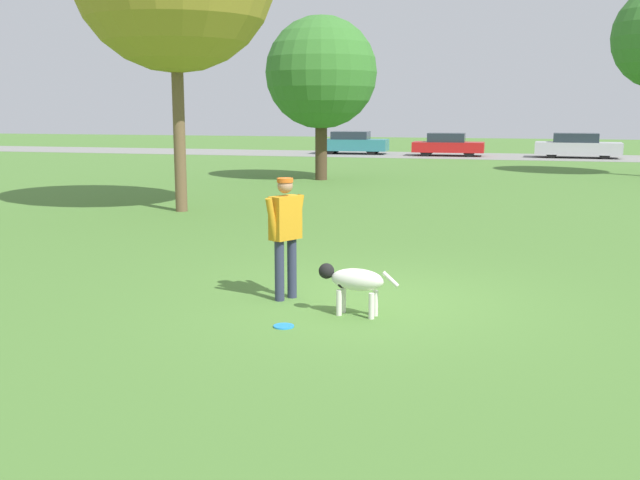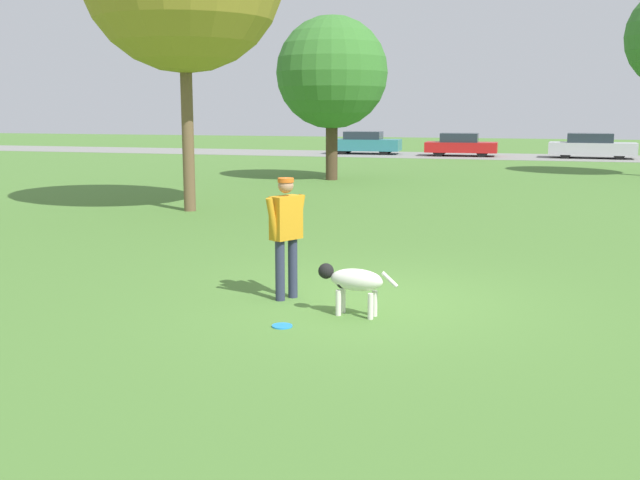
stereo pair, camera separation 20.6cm
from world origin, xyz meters
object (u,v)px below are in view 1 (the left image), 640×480
Objects in this scene: parked_car_teal at (352,143)px; parked_car_silver at (577,146)px; tree_far_left at (321,73)px; parked_car_red at (448,145)px; person at (285,228)px; frisbee at (284,326)px; dog at (353,281)px.

parked_car_teal is 12.48m from parked_car_silver.
tree_far_left is 1.49× the size of parked_car_red.
frisbee is at bearing -135.46° from person.
parked_car_teal reaches higher than parked_car_red.
person is 1.33m from dog.
tree_far_left is 16.68m from parked_car_teal.
parked_car_teal reaches higher than frisbee.
parked_car_red is 0.88× the size of parked_car_silver.
parked_car_teal is (-2.47, 16.17, -3.24)m from tree_far_left.
parked_car_silver reaches higher than dog.
tree_far_left is (-5.22, 17.81, 3.44)m from dog.
person is 33.49m from parked_car_silver.
dog is at bearing -73.66° from tree_far_left.
parked_car_silver is (6.88, 0.03, 0.02)m from parked_car_red.
frisbee is at bearing -76.26° from tree_far_left.
person reaches higher than parked_car_red.
parked_car_red is 6.88m from parked_car_silver.
person is 1.67m from frisbee.
person reaches higher than dog.
tree_far_left is 1.32× the size of parked_car_silver.
tree_far_left is at bearing -84.16° from parked_car_teal.
parked_car_silver is (10.00, 15.73, -3.23)m from tree_far_left.
parked_car_teal is 5.61m from parked_car_red.
parked_car_silver is at bearing -91.07° from dog.
parked_car_red is at bearing 78.77° from tree_far_left.
person is 32.96m from parked_car_red.
frisbee is 34.27m from parked_car_red.
tree_far_left is (-4.53, 18.54, 3.88)m from frisbee.
dog is at bearing -89.57° from person.
dog is 0.24× the size of parked_car_silver.
tree_far_left is at bearing 41.46° from person.
parked_car_teal is at bearing -70.21° from dog.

